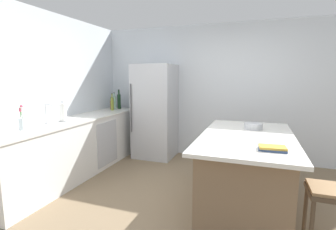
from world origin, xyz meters
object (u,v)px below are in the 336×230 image
object	(u,v)px
sink_faucet	(47,113)
paper_towel_roll	(63,113)
soda_bottle	(119,102)
mixing_bowl	(253,126)
kitchen_island	(245,171)
wine_bottle	(119,101)
flower_vase	(22,122)
olive_oil_bottle	(112,104)
bar_stool	(329,200)
vinegar_bottle	(111,105)
gin_bottle	(114,102)
refrigerator	(155,111)
cookbook_stack	(272,148)

from	to	relation	value
sink_faucet	paper_towel_roll	xyz separation A→B (m)	(0.03, 0.27, -0.02)
sink_faucet	soda_bottle	size ratio (longest dim) A/B	0.90
mixing_bowl	kitchen_island	bearing A→B (deg)	-98.38
soda_bottle	wine_bottle	xyz separation A→B (m)	(0.06, -0.11, 0.03)
sink_faucet	wine_bottle	distance (m)	1.90
sink_faucet	flower_vase	xyz separation A→B (m)	(0.01, -0.41, -0.05)
wine_bottle	olive_oil_bottle	xyz separation A→B (m)	(0.01, -0.28, -0.03)
bar_stool	vinegar_bottle	xyz separation A→B (m)	(-3.46, 2.00, 0.51)
sink_faucet	flower_vase	distance (m)	0.42
gin_bottle	wine_bottle	bearing A→B (deg)	55.21
sink_faucet	vinegar_bottle	distance (m)	1.71
bar_stool	sink_faucet	xyz separation A→B (m)	(-3.45, 0.30, 0.56)
flower_vase	gin_bottle	world-z (taller)	gin_bottle
refrigerator	olive_oil_bottle	bearing A→B (deg)	-164.72
paper_towel_roll	cookbook_stack	size ratio (longest dim) A/B	1.22
flower_vase	vinegar_bottle	bearing A→B (deg)	90.70
mixing_bowl	refrigerator	bearing A→B (deg)	150.20
kitchen_island	vinegar_bottle	bearing A→B (deg)	153.84
kitchen_island	soda_bottle	size ratio (longest dim) A/B	5.71
paper_towel_roll	gin_bottle	distance (m)	1.53
soda_bottle	mixing_bowl	size ratio (longest dim) A/B	1.39
flower_vase	wine_bottle	distance (m)	2.31
paper_towel_roll	vinegar_bottle	distance (m)	1.43
flower_vase	mixing_bowl	world-z (taller)	flower_vase
soda_bottle	vinegar_bottle	distance (m)	0.30
olive_oil_bottle	bar_stool	bearing A→B (deg)	-29.48
gin_bottle	sink_faucet	bearing A→B (deg)	-89.56
sink_faucet	paper_towel_roll	size ratio (longest dim) A/B	0.96
vinegar_bottle	wine_bottle	bearing A→B (deg)	70.60
sink_faucet	mixing_bowl	bearing A→B (deg)	15.54
soda_bottle	gin_bottle	xyz separation A→B (m)	(0.00, -0.19, 0.00)
refrigerator	mixing_bowl	xyz separation A→B (m)	(1.87, -1.07, 0.03)
sink_faucet	gin_bottle	size ratio (longest dim) A/B	0.87
paper_towel_roll	soda_bottle	distance (m)	1.73
kitchen_island	paper_towel_roll	world-z (taller)	paper_towel_roll
refrigerator	olive_oil_bottle	distance (m)	0.88
olive_oil_bottle	flower_vase	bearing A→B (deg)	-91.43
gin_bottle	cookbook_stack	size ratio (longest dim) A/B	1.35
cookbook_stack	vinegar_bottle	bearing A→B (deg)	147.33
bar_stool	kitchen_island	bearing A→B (deg)	137.91
wine_bottle	refrigerator	bearing A→B (deg)	-3.49
bar_stool	mixing_bowl	bearing A→B (deg)	122.25
refrigerator	flower_vase	bearing A→B (deg)	-111.50
paper_towel_roll	soda_bottle	size ratio (longest dim) A/B	0.93
vinegar_bottle	mixing_bowl	size ratio (longest dim) A/B	1.07
flower_vase	vinegar_bottle	xyz separation A→B (m)	(-0.03, 2.12, -0.00)
cookbook_stack	olive_oil_bottle	bearing A→B (deg)	147.91
refrigerator	wine_bottle	distance (m)	0.87
cookbook_stack	mixing_bowl	world-z (taller)	mixing_bowl
kitchen_island	paper_towel_roll	size ratio (longest dim) A/B	6.12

